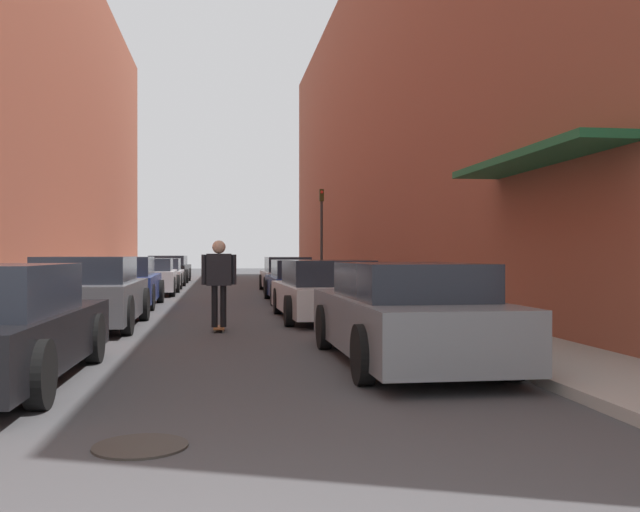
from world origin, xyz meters
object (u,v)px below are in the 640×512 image
Objects in this scene: parked_car_left_5 at (169,269)px; skateboarder at (219,275)px; parked_car_left_3 at (148,277)px; parked_car_left_4 at (161,274)px; parked_car_right_1 at (326,291)px; manhole_cover at (140,446)px; parked_car_right_2 at (300,282)px; parked_car_left_1 at (89,293)px; parked_car_left_2 at (120,283)px; parked_car_right_0 at (405,314)px; traffic_light at (322,228)px; parked_car_right_3 at (287,275)px.

skateboarder is (2.61, -23.33, 0.38)m from parked_car_left_5.
parked_car_left_3 is 0.89× the size of parked_car_left_4.
parked_car_left_4 is 0.98× the size of parked_car_right_1.
manhole_cover is at bearing -86.21° from parked_car_left_5.
parked_car_right_2 reaches higher than manhole_cover.
manhole_cover is at bearing -77.57° from parked_car_left_1.
parked_car_left_4 is (0.02, 16.40, -0.07)m from parked_car_left_1.
parked_car_left_2 reaches higher than parked_car_right_0.
parked_car_left_1 reaches higher than parked_car_left_3.
parked_car_left_2 reaches higher than parked_car_left_4.
parked_car_right_0 is 17.38m from traffic_light.
manhole_cover is at bearing -101.59° from traffic_light.
parked_car_right_3 is at bearing 79.57° from skateboarder.
parked_car_right_0 reaches higher than parked_car_left_3.
parked_car_right_3 is at bearing 16.17° from parked_car_left_3.
parked_car_left_1 is 4.91m from parked_car_right_1.
skateboarder reaches higher than parked_car_left_2.
parked_car_left_5 is at bearing 93.79° from manhole_cover.
parked_car_left_4 is 0.97× the size of parked_car_right_2.
parked_car_left_1 is 13.61m from parked_car_right_3.
parked_car_left_2 is 5.68m from parked_car_left_3.
parked_car_left_1 reaches higher than parked_car_right_2.
parked_car_left_3 is at bearing 88.43° from parked_car_left_2.
skateboarder is at bearing -18.91° from parked_car_left_1.
parked_car_left_4 is at bearing 88.94° from parked_car_left_2.
parked_car_right_0 is at bearing -64.50° from parked_car_left_2.
skateboarder is at bearing -67.38° from parked_car_left_2.
parked_car_left_2 is at bearing 115.50° from parked_car_right_0.
parked_car_right_2 is at bearing -104.86° from traffic_light.
parked_car_left_1 is 6.47× the size of manhole_cover.
parked_car_left_5 is at bearing 96.39° from skateboarder.
parked_car_right_1 is 11.18m from traffic_light.
traffic_light is (4.28, 20.89, 2.40)m from manhole_cover.
parked_car_left_2 is at bearing 98.42° from manhole_cover.
parked_car_right_3 is 6.69× the size of manhole_cover.
parked_car_left_4 is 0.99× the size of parked_car_right_3.
parked_car_right_0 is (4.93, -16.35, 0.02)m from parked_car_left_3.
skateboarder is at bearing -106.89° from parked_car_right_2.
parked_car_left_3 is at bearing -163.83° from parked_car_right_3.
parked_car_right_0 is at bearing -94.37° from traffic_light.
parked_car_left_2 is at bearing -164.28° from parked_car_right_2.
parked_car_left_3 is at bearing -89.47° from parked_car_left_5.
parked_car_right_1 is 1.00× the size of parked_car_right_2.
parked_car_right_1 reaches higher than parked_car_left_4.
parked_car_left_3 is at bearing -171.86° from traffic_light.
skateboarder reaches higher than parked_car_right_2.
parked_car_right_3 is at bearing -62.51° from parked_car_left_5.
traffic_light reaches higher than parked_car_right_2.
parked_car_right_3 is at bearing 89.79° from parked_car_right_0.
traffic_light is (6.40, 6.58, 1.75)m from parked_car_left_2.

